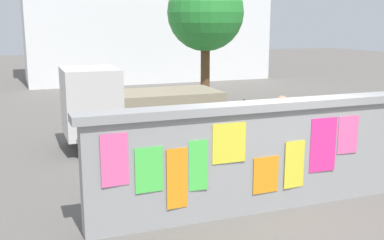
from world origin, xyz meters
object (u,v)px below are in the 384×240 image
(auto_rickshaw_truck, at_px, (134,108))
(bicycle_near, at_px, (158,174))
(bicycle_far, at_px, (308,147))
(tree_roadside, at_px, (206,13))
(motorcycle, at_px, (268,116))
(person_walking, at_px, (281,132))

(auto_rickshaw_truck, relative_size, bicycle_near, 2.13)
(bicycle_far, relative_size, tree_roadside, 0.38)
(motorcycle, xyz_separation_m, bicycle_near, (-3.98, -3.26, -0.10))
(bicycle_far, distance_m, tree_roadside, 7.97)
(bicycle_near, height_order, bicycle_far, same)
(tree_roadside, bearing_deg, auto_rickshaw_truck, -128.46)
(bicycle_far, relative_size, person_walking, 1.06)
(bicycle_far, xyz_separation_m, tree_roadside, (0.81, 7.43, 2.77))
(bicycle_near, bearing_deg, motorcycle, 39.39)
(auto_rickshaw_truck, height_order, motorcycle, auto_rickshaw_truck)
(bicycle_near, xyz_separation_m, tree_roadside, (4.16, 7.99, 2.77))
(motorcycle, bearing_deg, bicycle_far, -103.06)
(auto_rickshaw_truck, distance_m, person_walking, 4.01)
(bicycle_far, distance_m, person_walking, 1.63)
(motorcycle, height_order, tree_roadside, tree_roadside)
(bicycle_near, relative_size, bicycle_far, 0.99)
(motorcycle, bearing_deg, person_walking, -117.17)
(auto_rickshaw_truck, relative_size, motorcycle, 1.92)
(tree_roadside, bearing_deg, bicycle_far, -96.22)
(motorcycle, distance_m, bicycle_near, 5.15)
(motorcycle, xyz_separation_m, person_walking, (-1.84, -3.59, 0.52))
(bicycle_near, distance_m, person_walking, 2.25)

